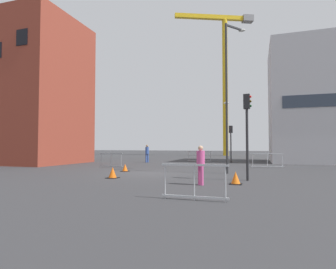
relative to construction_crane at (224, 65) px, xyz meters
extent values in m
plane|color=#333335|center=(-0.83, -31.84, -15.42)|extent=(160.00, 160.00, 0.00)
cube|color=brown|center=(-15.03, -26.51, -8.72)|extent=(8.84, 7.65, 13.40)
cube|color=black|center=(-12.38, -30.36, -5.17)|extent=(1.10, 0.06, 1.30)
cube|color=#B7B7BC|center=(12.11, -16.79, -9.55)|extent=(11.14, 8.05, 11.74)
cylinder|color=gold|center=(0.14, 0.06, -3.78)|extent=(0.90, 0.90, 23.27)
cube|color=gold|center=(-1.90, -0.84, 8.25)|extent=(11.98, 5.78, 0.70)
cube|color=slate|center=(3.89, 1.71, 8.25)|extent=(2.13, 1.82, 1.10)
cylinder|color=#2D2D30|center=(3.58, -30.66, -10.92)|extent=(0.14, 0.14, 9.00)
cube|color=#2D2D30|center=(4.02, -30.13, -6.52)|extent=(0.94, 1.13, 0.10)
ellipsoid|color=silver|center=(4.45, -29.59, -6.54)|extent=(0.44, 0.24, 0.16)
cylinder|color=black|center=(2.71, -22.53, -12.77)|extent=(0.14, 0.14, 5.29)
cube|color=black|center=(2.79, -23.37, -10.23)|extent=(0.26, 1.69, 0.10)
ellipsoid|color=silver|center=(2.87, -24.22, -10.25)|extent=(0.44, 0.24, 0.16)
cylinder|color=#2D2D30|center=(2.83, -20.03, -13.98)|extent=(0.12, 0.12, 2.88)
cube|color=#2D2D30|center=(2.83, -20.03, -12.18)|extent=(0.36, 0.37, 0.70)
sphere|color=#390605|center=(2.95, -19.90, -11.96)|extent=(0.11, 0.11, 0.11)
sphere|color=#F2A514|center=(2.95, -19.90, -12.18)|extent=(0.11, 0.11, 0.11)
sphere|color=#07330F|center=(2.95, -19.90, -12.40)|extent=(0.11, 0.11, 0.11)
cylinder|color=#232326|center=(4.84, -33.73, -13.73)|extent=(0.12, 0.12, 3.37)
cube|color=#232326|center=(4.84, -33.73, -11.69)|extent=(0.31, 0.27, 0.70)
sphere|color=red|center=(5.01, -33.76, -11.47)|extent=(0.11, 0.11, 0.11)
sphere|color=#3C2905|center=(5.01, -33.76, -11.69)|extent=(0.11, 0.11, 0.11)
sphere|color=#07330F|center=(5.01, -33.76, -11.91)|extent=(0.11, 0.11, 0.11)
cylinder|color=#33519E|center=(-5.05, -21.84, -15.00)|extent=(0.14, 0.14, 0.83)
cylinder|color=#33519E|center=(-5.18, -22.00, -15.00)|extent=(0.14, 0.14, 0.83)
cylinder|color=#33519E|center=(-5.12, -21.92, -14.24)|extent=(0.34, 0.34, 0.69)
sphere|color=#8C6647|center=(-5.12, -21.92, -13.78)|extent=(0.22, 0.22, 0.22)
cylinder|color=#D14C8C|center=(2.98, -35.77, -15.03)|extent=(0.14, 0.14, 0.78)
cylinder|color=#D14C8C|center=(3.10, -35.93, -15.03)|extent=(0.14, 0.14, 0.78)
cylinder|color=#D14C8C|center=(3.04, -35.85, -14.32)|extent=(0.34, 0.34, 0.65)
sphere|color=tan|center=(3.04, -35.85, -13.89)|extent=(0.21, 0.21, 0.21)
cube|color=gray|center=(-5.23, -28.75, -14.37)|extent=(1.92, 0.13, 0.06)
cube|color=gray|center=(-5.23, -28.75, -15.32)|extent=(1.92, 0.13, 0.06)
cylinder|color=gray|center=(-6.09, -28.71, -14.89)|extent=(0.04, 0.04, 1.05)
cylinder|color=gray|center=(-5.23, -28.75, -14.89)|extent=(0.04, 0.04, 1.05)
cylinder|color=gray|center=(-4.37, -28.78, -14.89)|extent=(0.04, 0.04, 1.05)
cube|color=#B2B5BA|center=(5.97, -25.33, -14.37)|extent=(2.33, 0.39, 0.06)
cube|color=#B2B5BA|center=(5.97, -25.33, -15.32)|extent=(2.33, 0.39, 0.06)
cylinder|color=#B2B5BA|center=(4.93, -25.48, -14.89)|extent=(0.04, 0.04, 1.05)
cylinder|color=#B2B5BA|center=(5.97, -25.33, -14.89)|extent=(0.04, 0.04, 1.05)
cylinder|color=#B2B5BA|center=(7.01, -25.18, -14.89)|extent=(0.04, 0.04, 1.05)
cube|color=#B2B5BA|center=(3.50, -39.11, -14.37)|extent=(2.04, 0.08, 0.06)
cube|color=#B2B5BA|center=(3.50, -39.11, -15.32)|extent=(2.04, 0.08, 0.06)
cylinder|color=#B2B5BA|center=(2.58, -39.12, -14.89)|extent=(0.04, 0.04, 1.05)
cylinder|color=#B2B5BA|center=(3.50, -39.11, -14.89)|extent=(0.04, 0.04, 1.05)
cylinder|color=#B2B5BA|center=(4.41, -39.10, -14.89)|extent=(0.04, 0.04, 1.05)
cube|color=#9EA0A5|center=(-0.42, -19.19, -14.37)|extent=(2.56, 0.22, 0.06)
cube|color=#9EA0A5|center=(-0.42, -19.19, -15.32)|extent=(2.56, 0.22, 0.06)
cylinder|color=#9EA0A5|center=(-1.57, -19.12, -14.89)|extent=(0.04, 0.04, 1.05)
cylinder|color=#9EA0A5|center=(-0.42, -19.19, -14.89)|extent=(0.04, 0.04, 1.05)
cylinder|color=#9EA0A5|center=(0.73, -19.26, -14.89)|extent=(0.04, 0.04, 1.05)
cube|color=black|center=(-2.75, -31.32, -15.40)|extent=(0.48, 0.48, 0.03)
cone|color=#E55B0F|center=(-2.75, -31.32, -15.18)|extent=(0.37, 0.37, 0.48)
cube|color=black|center=(4.40, -35.18, -15.40)|extent=(0.53, 0.53, 0.03)
cone|color=orange|center=(4.40, -35.18, -15.15)|extent=(0.40, 0.40, 0.53)
cube|color=black|center=(-1.66, -34.83, -15.40)|extent=(0.55, 0.55, 0.03)
cone|color=#E55B0F|center=(-1.66, -34.83, -15.14)|extent=(0.42, 0.42, 0.55)
camera|label=1|loc=(5.32, -47.23, -13.80)|focal=29.53mm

